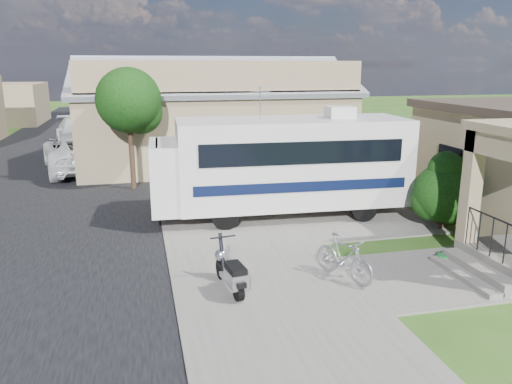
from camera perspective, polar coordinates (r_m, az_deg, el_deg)
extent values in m
plane|color=#214813|center=(11.77, 5.24, -8.97)|extent=(120.00, 120.00, 0.00)
cube|color=black|center=(21.13, -23.84, 0.43)|extent=(9.00, 80.00, 0.02)
cube|color=#5C5953|center=(20.90, -6.08, 1.51)|extent=(4.00, 80.00, 0.06)
cube|color=#5C5953|center=(16.22, 5.26, -2.26)|extent=(7.00, 6.00, 0.05)
cube|color=#5C5953|center=(12.20, 20.45, -8.86)|extent=(4.00, 3.00, 0.05)
cube|color=black|center=(16.02, 21.15, 2.78)|extent=(0.04, 1.10, 1.20)
cube|color=#5C5953|center=(12.32, 24.02, -8.31)|extent=(0.40, 2.16, 0.32)
cube|color=#5C5953|center=(12.15, 22.65, -8.90)|extent=(0.35, 2.16, 0.16)
cube|color=#8A7657|center=(12.82, 23.40, 0.56)|extent=(0.35, 0.35, 2.70)
cube|color=#8A7657|center=(11.83, 26.84, 4.57)|extent=(0.35, 2.40, 0.50)
cylinder|color=black|center=(12.08, 25.56, -2.68)|extent=(0.04, 1.70, 0.04)
cube|color=#876F54|center=(24.64, -5.08, 7.66)|extent=(12.00, 8.00, 3.60)
cube|color=slate|center=(22.51, -4.45, 13.05)|extent=(12.50, 4.40, 1.78)
cube|color=slate|center=(26.46, -5.84, 13.21)|extent=(12.50, 4.40, 1.78)
cube|color=slate|center=(24.48, -5.24, 14.77)|extent=(12.50, 0.50, 0.22)
cube|color=#876F54|center=(20.63, -3.60, 12.95)|extent=(11.76, 0.20, 1.30)
cylinder|color=black|center=(19.47, -14.04, 4.85)|extent=(0.20, 0.20, 3.15)
sphere|color=black|center=(19.27, -14.37, 10.13)|extent=(2.40, 2.40, 2.40)
sphere|color=black|center=(19.50, -13.10, 8.92)|extent=(1.68, 1.68, 1.68)
cylinder|color=black|center=(29.38, -13.95, 8.07)|extent=(0.20, 0.20, 3.29)
sphere|color=black|center=(29.25, -14.17, 11.73)|extent=(2.40, 2.40, 2.40)
sphere|color=black|center=(29.47, -13.32, 10.88)|extent=(1.68, 1.68, 1.68)
cylinder|color=black|center=(38.35, -13.88, 9.24)|extent=(0.20, 0.20, 3.01)
sphere|color=black|center=(38.25, -14.04, 11.81)|extent=(2.40, 2.40, 2.40)
sphere|color=black|center=(38.47, -13.39, 11.21)|extent=(1.68, 1.68, 1.68)
cube|color=silver|center=(15.49, 4.13, 3.55)|extent=(7.11, 2.80, 2.60)
cube|color=silver|center=(15.04, -10.43, 1.85)|extent=(0.90, 2.41, 2.00)
cube|color=black|center=(14.93, -11.22, 3.88)|extent=(0.15, 2.13, 0.90)
cube|color=black|center=(14.20, 5.48, 4.46)|extent=(5.95, 0.29, 0.65)
cube|color=black|center=(16.62, 3.04, 5.94)|extent=(5.95, 0.29, 0.65)
cube|color=black|center=(14.41, 5.38, 0.58)|extent=(6.30, 0.29, 0.30)
cube|color=black|center=(16.79, 3.00, 2.60)|extent=(6.30, 0.29, 0.30)
cube|color=silver|center=(15.74, 9.59, 9.01)|extent=(0.83, 0.73, 0.35)
cylinder|color=#9B9CA3|center=(15.03, 0.51, 10.19)|extent=(0.04, 0.04, 1.00)
cylinder|color=black|center=(14.33, -3.53, -2.70)|extent=(0.81, 0.31, 0.80)
cylinder|color=black|center=(16.43, -4.52, -0.49)|extent=(0.81, 0.31, 0.80)
cylinder|color=black|center=(15.40, 12.18, -1.78)|extent=(0.81, 0.31, 0.80)
cylinder|color=black|center=(17.38, 9.39, 0.19)|extent=(0.81, 0.31, 0.80)
cylinder|color=black|center=(15.37, 20.44, -2.84)|extent=(0.14, 0.14, 0.68)
sphere|color=black|center=(15.18, 20.69, -0.08)|extent=(1.70, 1.70, 1.70)
sphere|color=black|center=(15.50, 21.33, 1.44)|extent=(1.36, 1.36, 1.36)
sphere|color=black|center=(15.24, 19.46, -0.91)|extent=(1.19, 1.19, 1.19)
sphere|color=black|center=(15.15, 21.64, -1.52)|extent=(1.02, 1.02, 1.02)
sphere|color=black|center=(15.03, 20.92, 2.43)|extent=(1.02, 1.02, 1.02)
cylinder|color=black|center=(10.14, -2.05, -11.13)|extent=(0.18, 0.46, 0.45)
cylinder|color=black|center=(11.12, -3.98, -8.78)|extent=(0.18, 0.46, 0.45)
cube|color=#9B9CA3|center=(10.55, -2.98, -9.70)|extent=(0.38, 0.60, 0.08)
cube|color=#9B9CA3|center=(10.14, -2.25, -9.85)|extent=(0.42, 0.60, 0.31)
cube|color=black|center=(10.10, -2.36, -8.68)|extent=(0.39, 0.65, 0.12)
cube|color=black|center=(9.93, -1.76, -10.52)|extent=(0.21, 0.23, 0.10)
cylinder|color=black|center=(10.90, -3.91, -6.94)|extent=(0.13, 0.35, 0.85)
sphere|color=#9B9CA3|center=(10.99, -4.01, -7.16)|extent=(0.29, 0.29, 0.29)
sphere|color=black|center=(11.06, -4.14, -7.02)|extent=(0.12, 0.12, 0.12)
cylinder|color=black|center=(10.69, -3.81, -5.15)|extent=(0.56, 0.11, 0.04)
cube|color=black|center=(11.07, -3.99, -8.20)|extent=(0.18, 0.30, 0.06)
imported|color=#9B9CA3|center=(11.17, 10.01, -7.70)|extent=(1.10, 1.69, 0.99)
imported|color=white|center=(23.82, -19.55, 4.37)|extent=(4.01, 6.62, 1.72)
imported|color=white|center=(30.60, -19.46, 6.40)|extent=(3.50, 6.18, 1.69)
cylinder|color=#16722D|center=(13.00, 20.80, -7.17)|extent=(0.37, 0.37, 0.17)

